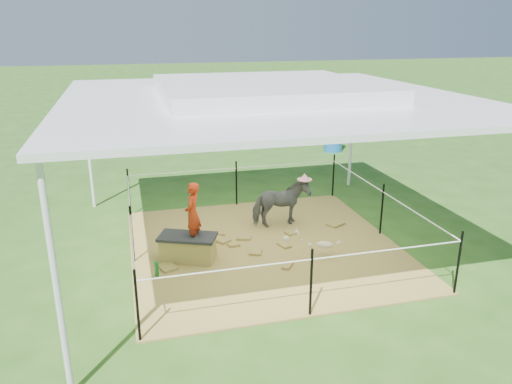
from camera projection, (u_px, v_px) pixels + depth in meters
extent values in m
plane|color=#2D5919|center=(265.00, 248.00, 8.83)|extent=(90.00, 90.00, 0.00)
cube|color=brown|center=(265.00, 247.00, 8.82)|extent=(4.60, 4.60, 0.03)
cylinder|color=silver|center=(88.00, 148.00, 10.43)|extent=(0.07, 0.07, 2.60)
cylinder|color=silver|center=(352.00, 133.00, 11.89)|extent=(0.07, 0.07, 2.60)
cylinder|color=silver|center=(56.00, 286.00, 4.93)|extent=(0.07, 0.07, 2.60)
cube|color=white|center=(266.00, 98.00, 7.98)|extent=(6.30, 6.30, 0.08)
cube|color=white|center=(266.00, 88.00, 7.94)|extent=(3.30, 3.30, 0.22)
cylinder|color=black|center=(129.00, 192.00, 10.18)|extent=(0.04, 0.04, 1.00)
cylinder|color=black|center=(236.00, 184.00, 10.73)|extent=(0.04, 0.04, 1.00)
cylinder|color=black|center=(333.00, 176.00, 11.27)|extent=(0.04, 0.04, 1.00)
cylinder|color=black|center=(132.00, 235.00, 8.12)|extent=(0.04, 0.04, 1.00)
cylinder|color=black|center=(382.00, 210.00, 9.21)|extent=(0.04, 0.04, 1.00)
cylinder|color=black|center=(137.00, 307.00, 6.06)|extent=(0.04, 0.04, 1.00)
cylinder|color=black|center=(311.00, 283.00, 6.60)|extent=(0.04, 0.04, 1.00)
cylinder|color=black|center=(458.00, 263.00, 7.15)|extent=(0.04, 0.04, 1.00)
cylinder|color=white|center=(236.00, 168.00, 10.62)|extent=(4.50, 0.02, 0.02)
cylinder|color=white|center=(312.00, 259.00, 6.49)|extent=(4.50, 0.02, 0.02)
cylinder|color=white|center=(383.00, 192.00, 9.10)|extent=(0.02, 4.50, 0.02)
cylinder|color=white|center=(130.00, 215.00, 8.01)|extent=(0.02, 4.50, 0.02)
cube|color=olive|center=(188.00, 249.00, 8.26)|extent=(0.97, 0.74, 0.39)
cube|color=black|center=(187.00, 237.00, 8.19)|extent=(1.05, 0.81, 0.05)
imported|color=#B12A11|center=(192.00, 208.00, 8.06)|extent=(0.38, 0.45, 1.05)
cylinder|color=#176924|center=(157.00, 269.00, 7.74)|extent=(0.09, 0.09, 0.24)
imported|color=#45454A|center=(281.00, 204.00, 9.57)|extent=(1.12, 0.59, 0.91)
cylinder|color=pink|center=(281.00, 178.00, 9.41)|extent=(0.28, 0.28, 0.13)
cylinder|color=#1762B1|center=(333.00, 137.00, 15.45)|extent=(0.68, 0.68, 0.89)
cube|color=#54391D|center=(235.00, 131.00, 16.63)|extent=(1.96, 1.52, 0.75)
cube|color=brown|center=(323.00, 121.00, 18.43)|extent=(2.04, 1.69, 0.74)
imported|color=#3872D2|center=(257.00, 126.00, 16.43)|extent=(0.67, 0.59, 1.14)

